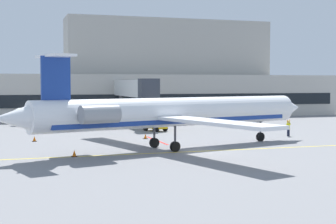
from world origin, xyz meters
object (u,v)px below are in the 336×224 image
baggage_tug (254,116)px  belt_loader (157,124)px  fuel_tank (42,115)px  regional_jet (172,113)px  marshaller (288,128)px  pushback_tractor (136,120)px

baggage_tug → belt_loader: (-18.63, -10.46, 0.09)m
baggage_tug → fuel_tank: fuel_tank is taller
baggage_tug → fuel_tank: size_ratio=0.42×
regional_jet → fuel_tank: size_ratio=3.97×
marshaller → baggage_tug: bearing=73.4°
pushback_tractor → fuel_tank: size_ratio=0.44×
belt_loader → fuel_tank: size_ratio=0.40×
regional_jet → baggage_tug: size_ratio=9.35×
regional_jet → belt_loader: size_ratio=9.85×
baggage_tug → pushback_tractor: 19.92m
pushback_tractor → marshaller: 21.82m
baggage_tug → pushback_tractor: pushback_tractor is taller
pushback_tractor → fuel_tank: (-12.04, 6.63, 0.49)m
regional_jet → fuel_tank: (-9.62, 30.43, -1.89)m
baggage_tug → fuel_tank: 31.84m
baggage_tug → belt_loader: size_ratio=1.05×
pushback_tractor → belt_loader: (1.00, -7.03, 0.02)m
fuel_tank → pushback_tractor: bearing=-28.8°
regional_jet → marshaller: regional_jet is taller
regional_jet → pushback_tractor: bearing=84.2°
belt_loader → pushback_tractor: bearing=98.1°
baggage_tug → marshaller: (-6.13, -20.57, 0.09)m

